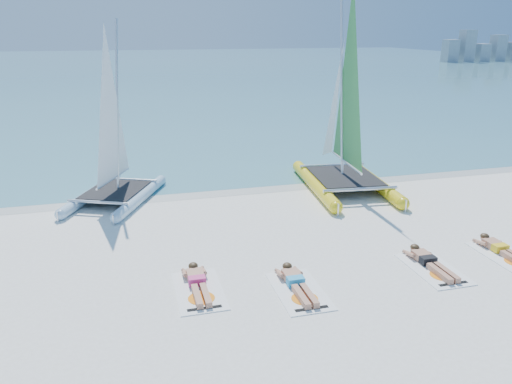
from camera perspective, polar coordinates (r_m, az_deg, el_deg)
The scene contains 14 objects.
ground at distance 12.48m, azimuth 4.29°, elevation -7.13°, with size 140.00×140.00×0.00m, color white.
sea at distance 73.91m, azimuth -12.28°, elevation 13.76°, with size 140.00×115.00×0.01m, color #6AA9B1.
wet_sand_strip at distance 17.40m, azimuth -1.61°, elevation 0.41°, with size 140.00×1.40×0.01m, color beige.
distant_skyline at distance 92.68m, azimuth 24.29°, elevation 14.66°, with size 14.00×2.00×5.00m.
catamaran_blue at distance 16.44m, azimuth -16.07°, elevation 4.89°, with size 3.61×4.72×5.82m.
catamaran_yellow at distance 17.63m, azimuth 9.86°, elevation 8.05°, with size 3.06×5.81×7.27m.
towel_a at distance 10.91m, azimuth -6.55°, elevation -11.12°, with size 1.00×1.85×0.02m, color white.
sunbather_a at distance 11.02m, azimuth -6.72°, elevation -10.15°, with size 0.37×1.73×0.26m.
towel_b at distance 10.87m, azimuth 4.94°, elevation -11.19°, with size 1.00×1.85×0.02m, color white.
sunbather_b at distance 10.97m, azimuth 4.61°, elevation -10.22°, with size 0.37×1.73×0.26m.
towel_c at distance 12.43m, azimuth 19.59°, elevation -8.27°, with size 1.00×1.85×0.02m, color white.
sunbather_c at distance 12.52m, azimuth 19.16°, elevation -7.46°, with size 0.37×1.73×0.26m.
towel_d at distance 13.79m, azimuth 26.67°, elevation -6.56°, with size 1.00×1.85×0.02m, color white.
sunbather_d at distance 13.87m, azimuth 26.22°, elevation -5.84°, with size 0.37×1.73×0.26m.
Camera 1 is at (-3.78, -10.62, 5.35)m, focal length 35.00 mm.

